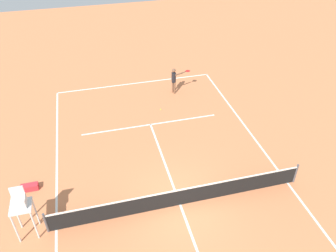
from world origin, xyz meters
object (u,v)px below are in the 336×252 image
object	(u,v)px
tennis_ball	(161,109)
umpire_chair	(21,206)
player_serving	(174,79)
equipment_bag	(30,187)

from	to	relation	value
tennis_ball	umpire_chair	world-z (taller)	umpire_chair
player_serving	tennis_ball	size ratio (longest dim) A/B	25.99
tennis_ball	equipment_bag	distance (m)	8.87
equipment_bag	player_serving	bearing A→B (deg)	-142.37
player_serving	tennis_ball	bearing A→B (deg)	-58.51
equipment_bag	umpire_chair	bearing A→B (deg)	93.85
tennis_ball	umpire_chair	xyz separation A→B (m)	(7.19, 7.38, 1.57)
player_serving	umpire_chair	world-z (taller)	umpire_chair
tennis_ball	umpire_chair	bearing A→B (deg)	45.73
umpire_chair	equipment_bag	world-z (taller)	umpire_chair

